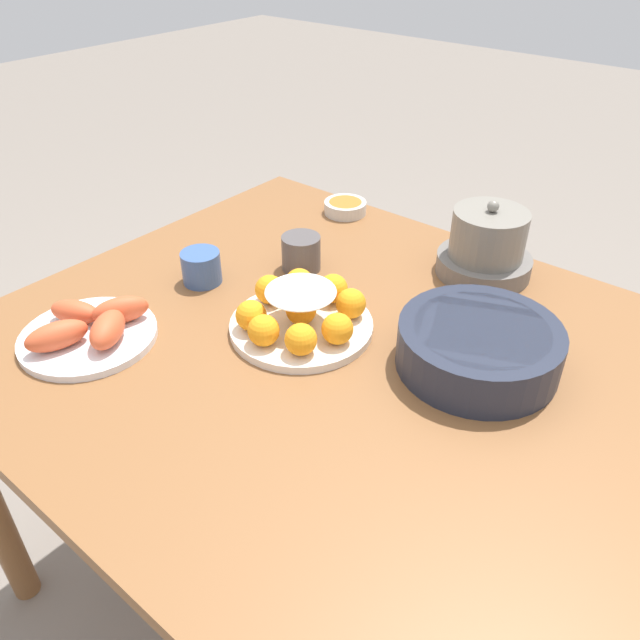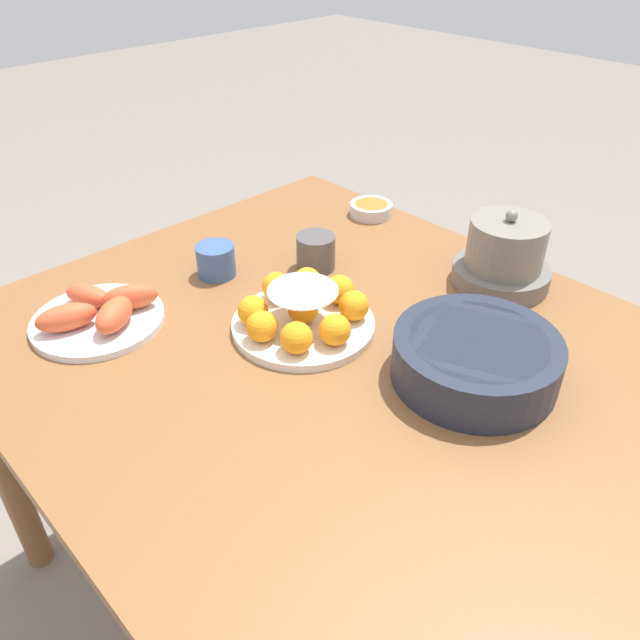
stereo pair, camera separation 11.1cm
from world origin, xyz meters
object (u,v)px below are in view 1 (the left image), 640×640
sauce_bowl (345,207)px  cup_near (201,267)px  serving_bowl (479,346)px  cake_plate (301,313)px  warming_pot (486,247)px  seafood_platter (90,329)px  cup_far (301,253)px  dining_table (338,387)px

sauce_bowl → cup_near: (-0.03, -0.45, 0.02)m
serving_bowl → cup_near: bearing=-169.2°
cake_plate → warming_pot: size_ratio=1.34×
seafood_platter → cup_far: 0.45m
warming_pot → serving_bowl: bearing=-64.6°
sauce_bowl → warming_pot: (0.41, -0.05, 0.05)m
dining_table → cup_near: (-0.36, -0.00, 0.12)m
cup_near → dining_table: bearing=0.0°
cup_near → seafood_platter: bearing=-90.1°
warming_pot → sauce_bowl: bearing=172.8°
cake_plate → warming_pot: bearing=67.8°
serving_bowl → seafood_platter: bearing=-146.8°
cup_far → warming_pot: warming_pot is taller
dining_table → sauce_bowl: sauce_bowl is taller
serving_bowl → sauce_bowl: serving_bowl is taller
seafood_platter → warming_pot: 0.79m
cup_near → warming_pot: size_ratio=0.41×
cup_far → serving_bowl: bearing=-8.0°
cup_near → cake_plate: bearing=0.4°
sauce_bowl → cup_far: bearing=-70.9°
cup_near → sauce_bowl: bearing=86.7°
serving_bowl → cup_far: serving_bowl is taller
seafood_platter → warming_pot: (0.43, 0.66, 0.04)m
dining_table → seafood_platter: size_ratio=5.12×
sauce_bowl → warming_pot: warming_pot is taller
cake_plate → sauce_bowl: cake_plate is taller
serving_bowl → warming_pot: 0.32m
cup_far → cake_plate: bearing=-49.0°
sauce_bowl → seafood_platter: 0.72m
sauce_bowl → warming_pot: bearing=-7.2°
dining_table → cup_far: bearing=144.0°
sauce_bowl → cup_near: cup_near is taller
serving_bowl → seafood_platter: (-0.57, -0.37, -0.02)m
cake_plate → sauce_bowl: (-0.24, 0.45, -0.02)m
cake_plate → seafood_platter: cake_plate is taller
serving_bowl → cup_far: 0.45m
cup_far → warming_pot: bearing=36.5°
serving_bowl → cup_near: size_ratio=3.40×
seafood_platter → warming_pot: bearing=57.0°
sauce_bowl → cup_near: 0.45m
cake_plate → serving_bowl: 0.32m
sauce_bowl → cup_far: cup_far is taller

